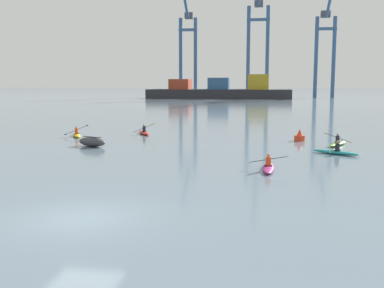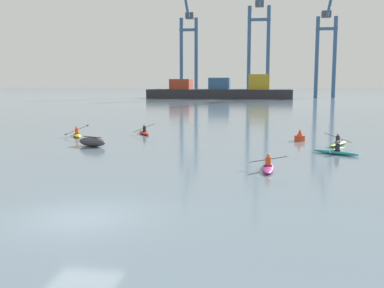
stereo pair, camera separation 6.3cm
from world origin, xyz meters
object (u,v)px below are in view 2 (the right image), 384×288
at_px(channel_buoy, 300,137).
at_px(kayak_red, 144,132).
at_px(gantry_crane_west_mid, 259,37).
at_px(capsized_dinghy, 92,142).
at_px(kayak_lime, 338,143).
at_px(gantry_crane_west, 189,44).
at_px(gantry_crane_east_mid, 326,44).
at_px(kayak_teal, 336,152).
at_px(kayak_yellow, 77,135).
at_px(container_barge, 221,91).
at_px(kayak_magenta, 268,167).

bearing_deg(channel_buoy, kayak_red, 169.34).
xyz_separation_m(gantry_crane_west_mid, capsized_dinghy, (-9.90, -121.53, -19.18)).
relative_size(capsized_dinghy, kayak_red, 0.86).
bearing_deg(gantry_crane_west_mid, capsized_dinghy, -94.66).
bearing_deg(kayak_lime, gantry_crane_west, 105.16).
bearing_deg(kayak_lime, capsized_dinghy, -169.08).
bearing_deg(gantry_crane_east_mid, kayak_teal, -96.20).
height_order(channel_buoy, kayak_yellow, kayak_yellow).
bearing_deg(gantry_crane_west_mid, channel_buoy, -86.98).
bearing_deg(gantry_crane_west, capsized_dinghy, -83.70).
relative_size(gantry_crane_west_mid, capsized_dinghy, 14.42).
relative_size(capsized_dinghy, kayak_lime, 0.85).
xyz_separation_m(gantry_crane_west_mid, kayak_teal, (8.06, -122.55, -19.36)).
distance_m(container_barge, kayak_red, 99.28).
relative_size(channel_buoy, kayak_red, 0.31).
distance_m(kayak_teal, kayak_yellow, 22.87).
bearing_deg(kayak_red, gantry_crane_west_mid, 85.86).
height_order(gantry_crane_west_mid, kayak_lime, gantry_crane_west_mid).
bearing_deg(gantry_crane_west_mid, gantry_crane_west, 176.91).
xyz_separation_m(gantry_crane_west_mid, channel_buoy, (6.10, -115.42, -19.17)).
xyz_separation_m(container_barge, kayak_teal, (18.91, -109.03, -2.13)).
xyz_separation_m(gantry_crane_west_mid, gantry_crane_east_mid, (21.15, -2.14, -2.57)).
bearing_deg(gantry_crane_west, kayak_yellow, -85.24).
distance_m(channel_buoy, kayak_yellow, 19.81).
bearing_deg(kayak_red, kayak_yellow, -152.98).
distance_m(container_barge, gantry_crane_west, 24.80).
xyz_separation_m(container_barge, kayak_red, (2.69, -99.22, -2.13)).
relative_size(kayak_yellow, kayak_lime, 0.99).
distance_m(container_barge, gantry_crane_west_mid, 24.44).
height_order(channel_buoy, kayak_lime, channel_buoy).
distance_m(gantry_crane_west_mid, kayak_lime, 119.82).
height_order(channel_buoy, kayak_red, kayak_red).
bearing_deg(kayak_red, gantry_crane_east_mid, 75.16).
bearing_deg(gantry_crane_east_mid, gantry_crane_west, 175.63).
height_order(container_barge, channel_buoy, container_barge).
xyz_separation_m(gantry_crane_west, kayak_magenta, (26.92, -130.36, -17.55)).
relative_size(gantry_crane_west_mid, kayak_magenta, 11.95).
bearing_deg(kayak_red, kayak_magenta, -54.59).
height_order(gantry_crane_west, channel_buoy, gantry_crane_west).
xyz_separation_m(container_barge, capsized_dinghy, (0.95, -108.01, -1.95)).
distance_m(kayak_red, kayak_lime, 17.78).
bearing_deg(gantry_crane_east_mid, container_barge, -160.43).
bearing_deg(gantry_crane_west, container_barge, -49.57).
bearing_deg(capsized_dinghy, gantry_crane_east_mid, 75.42).
bearing_deg(kayak_teal, channel_buoy, 105.41).
bearing_deg(kayak_lime, gantry_crane_west_mid, 94.29).
bearing_deg(container_barge, capsized_dinghy, -89.49).
distance_m(kayak_teal, kayak_lime, 4.70).
bearing_deg(capsized_dinghy, channel_buoy, 20.90).
height_order(gantry_crane_west, capsized_dinghy, gantry_crane_west).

